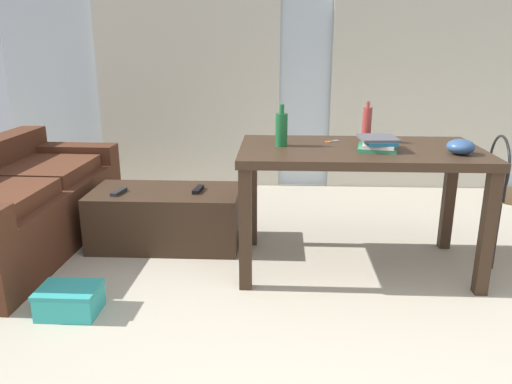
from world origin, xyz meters
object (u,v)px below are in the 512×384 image
(couch, at_px, (13,207))
(wire_chair, at_px, (508,185))
(bottle_far, at_px, (281,129))
(shoebox, at_px, (70,300))
(bottle_near, at_px, (367,125))
(bowl, at_px, (461,147))
(coffee_table, at_px, (166,217))
(tv_remote_secondary, at_px, (198,189))
(book_stack, at_px, (378,143))
(craft_table, at_px, (359,165))
(scissors, at_px, (330,141))
(tv_remote_primary, at_px, (119,192))

(couch, bearing_deg, wire_chair, -1.18)
(bottle_far, height_order, shoebox, bottle_far)
(bottle_near, bearing_deg, bowl, -33.23)
(coffee_table, height_order, tv_remote_secondary, tv_remote_secondary)
(wire_chair, height_order, shoebox, wire_chair)
(book_stack, bearing_deg, couch, 173.86)
(craft_table, distance_m, bottle_near, 0.27)
(book_stack, bearing_deg, scissors, 137.86)
(coffee_table, distance_m, bottle_near, 1.49)
(coffee_table, distance_m, tv_remote_secondary, 0.31)
(coffee_table, bearing_deg, tv_remote_primary, -164.26)
(bottle_near, bearing_deg, book_stack, -80.97)
(book_stack, height_order, tv_remote_secondary, book_stack)
(craft_table, xyz_separation_m, bottle_far, (-0.47, 0.03, 0.21))
(bowl, bearing_deg, book_stack, 167.90)
(tv_remote_primary, bearing_deg, wire_chair, 9.88)
(couch, distance_m, scissors, 2.17)
(coffee_table, height_order, wire_chair, wire_chair)
(bowl, bearing_deg, tv_remote_secondary, 163.75)
(bowl, distance_m, tv_remote_primary, 2.16)
(bottle_far, bearing_deg, coffee_table, 160.39)
(couch, relative_size, book_stack, 6.60)
(tv_remote_secondary, bearing_deg, bowl, -9.48)
(craft_table, height_order, book_stack, book_stack)
(book_stack, relative_size, tv_remote_primary, 1.76)
(bottle_near, relative_size, tv_remote_primary, 1.62)
(bowl, bearing_deg, coffee_table, 165.56)
(bowl, relative_size, tv_remote_primary, 0.98)
(tv_remote_secondary, height_order, shoebox, tv_remote_secondary)
(craft_table, distance_m, bottle_far, 0.51)
(coffee_table, xyz_separation_m, bottle_near, (1.32, -0.15, 0.68))
(wire_chair, xyz_separation_m, bottle_near, (-0.90, 0.03, 0.37))
(coffee_table, relative_size, tv_remote_secondary, 6.25)
(craft_table, height_order, tv_remote_primary, craft_table)
(craft_table, bearing_deg, scissors, 133.86)
(craft_table, height_order, wire_chair, wire_chair)
(wire_chair, bearing_deg, scissors, 177.98)
(scissors, height_order, tv_remote_primary, scissors)
(bottle_far, relative_size, bowl, 1.63)
(couch, bearing_deg, bottle_near, -0.96)
(tv_remote_secondary, bearing_deg, book_stack, -11.06)
(craft_table, relative_size, bowl, 9.34)
(wire_chair, bearing_deg, bottle_near, 178.25)
(book_stack, height_order, scissors, book_stack)
(couch, bearing_deg, coffee_table, 6.23)
(tv_remote_secondary, bearing_deg, bottle_far, -19.41)
(scissors, height_order, tv_remote_secondary, scissors)
(bowl, bearing_deg, craft_table, 163.82)
(coffee_table, bearing_deg, shoebox, -107.57)
(couch, bearing_deg, tv_remote_primary, 2.26)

